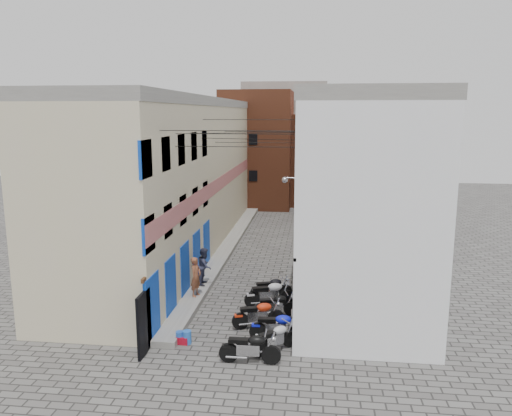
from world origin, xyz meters
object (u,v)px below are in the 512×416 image
at_px(motorcycle_g, 271,287).
at_px(person_a, 196,277).
at_px(motorcycle_d, 258,313).
at_px(red_crate, 183,340).
at_px(person_b, 205,266).
at_px(motorcycle_c, 277,325).
at_px(motorcycle_f, 270,292).
at_px(motorcycle_a, 250,346).
at_px(water_jug_near, 180,337).
at_px(motorcycle_e, 275,304).
at_px(motorcycle_b, 275,337).
at_px(water_jug_far, 187,337).

relative_size(motorcycle_g, person_a, 1.10).
xyz_separation_m(motorcycle_d, red_crate, (-2.53, -1.66, -0.46)).
xyz_separation_m(person_a, person_b, (0.04, 1.59, -0.01)).
bearing_deg(motorcycle_c, motorcycle_f, -172.11).
bearing_deg(person_a, motorcycle_c, -116.64).
bearing_deg(motorcycle_a, motorcycle_d, -179.93).
bearing_deg(motorcycle_f, water_jug_near, -54.88).
xyz_separation_m(person_b, red_crate, (0.46, -5.63, -0.98)).
bearing_deg(motorcycle_d, motorcycle_e, 135.38).
bearing_deg(motorcycle_g, person_b, -126.77).
height_order(motorcycle_a, person_b, person_b).
bearing_deg(motorcycle_e, water_jug_near, -64.60).
relative_size(motorcycle_c, motorcycle_g, 1.06).
height_order(motorcycle_e, red_crate, motorcycle_e).
xyz_separation_m(motorcycle_e, motorcycle_g, (-0.34, 1.90, 0.03)).
height_order(motorcycle_c, person_a, person_a).
height_order(motorcycle_b, water_jug_near, motorcycle_b).
xyz_separation_m(motorcycle_g, person_a, (-3.24, -0.66, 0.57)).
height_order(motorcycle_g, person_a, person_a).
bearing_deg(motorcycle_a, person_b, -156.62).
distance_m(motorcycle_a, motorcycle_c, 1.95).
relative_size(motorcycle_c, person_a, 1.17).
bearing_deg(red_crate, motorcycle_g, 59.76).
relative_size(motorcycle_e, water_jug_near, 4.15).
relative_size(motorcycle_e, water_jug_far, 3.79).
bearing_deg(motorcycle_a, water_jug_far, -115.75).
bearing_deg(motorcycle_c, person_a, -133.92).
bearing_deg(motorcycle_d, motorcycle_b, 4.08).
height_order(motorcycle_g, water_jug_far, motorcycle_g).
bearing_deg(person_b, red_crate, -174.35).
xyz_separation_m(person_a, red_crate, (0.49, -4.04, -0.99)).
xyz_separation_m(motorcycle_a, motorcycle_g, (0.17, 5.83, -0.04)).
bearing_deg(motorcycle_g, motorcycle_f, -19.79).
height_order(motorcycle_b, water_jug_far, motorcycle_b).
xyz_separation_m(motorcycle_b, motorcycle_g, (-0.59, 4.92, 0.01)).
distance_m(motorcycle_b, red_crate, 3.36).
bearing_deg(water_jug_far, motorcycle_b, -3.92).
distance_m(motorcycle_b, motorcycle_f, 4.08).
bearing_deg(motorcycle_b, water_jug_near, -133.84).
distance_m(motorcycle_c, motorcycle_d, 1.27).
bearing_deg(motorcycle_a, motorcycle_f, 177.13).
relative_size(motorcycle_a, motorcycle_b, 1.09).
distance_m(motorcycle_f, red_crate, 4.73).
bearing_deg(motorcycle_f, person_a, -111.91).
distance_m(person_a, person_b, 1.59).
relative_size(motorcycle_d, person_a, 1.18).
relative_size(motorcycle_f, motorcycle_g, 1.13).
relative_size(motorcycle_d, water_jug_far, 4.26).
relative_size(motorcycle_b, red_crate, 4.38).
bearing_deg(person_a, motorcycle_f, -79.18).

